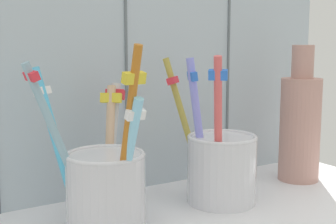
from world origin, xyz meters
The scene contains 4 objects.
tile_wall_back centered at (0.00, 12.00, 22.50)cm, with size 64.00×2.20×45.00cm.
toothbrush_cup_left centered at (-7.49, 1.28, 6.75)cm, with size 13.13×13.48×18.90cm.
toothbrush_cup_right centered at (7.29, 1.16, 6.56)cm, with size 8.93×10.55×17.59cm.
ceramic_vase centered at (22.23, 2.90, 9.77)cm, with size 5.46×5.46×18.43cm.
Camera 1 is at (-27.15, -42.86, 21.43)cm, focal length 51.91 mm.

